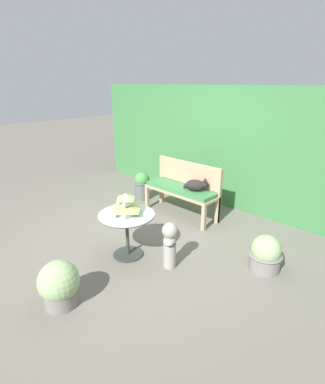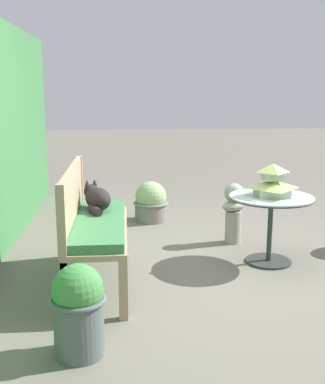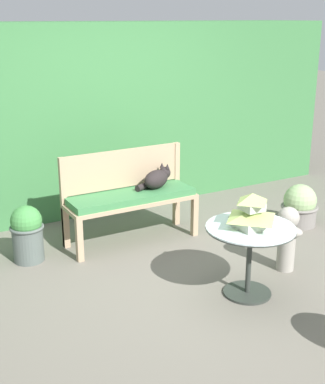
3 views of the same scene
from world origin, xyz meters
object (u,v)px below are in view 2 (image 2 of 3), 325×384
(patio_table, at_px, (271,210))
(potted_plant_bench_left, at_px, (151,203))
(garden_bust, at_px, (234,210))
(cat, at_px, (97,198))
(potted_plant_path_edge, at_px, (78,309))
(pagoda_birdhouse, at_px, (272,182))
(garden_bench, at_px, (99,229))

(patio_table, relative_size, potted_plant_bench_left, 1.57)
(patio_table, bearing_deg, garden_bust, 18.26)
(cat, height_order, potted_plant_path_edge, cat)
(pagoda_birdhouse, relative_size, potted_plant_bench_left, 0.76)
(patio_table, bearing_deg, garden_bench, 103.24)
(garden_bench, relative_size, potted_plant_path_edge, 2.46)
(garden_bench, xyz_separation_m, garden_bust, (0.93, -1.28, -0.11))
(garden_bench, relative_size, patio_table, 1.84)
(cat, bearing_deg, pagoda_birdhouse, -113.65)
(potted_plant_path_edge, bearing_deg, pagoda_birdhouse, -47.52)
(garden_bench, distance_m, potted_plant_bench_left, 1.91)
(patio_table, distance_m, pagoda_birdhouse, 0.25)
(pagoda_birdhouse, distance_m, potted_plant_path_edge, 2.14)
(garden_bench, xyz_separation_m, patio_table, (0.35, -1.48, 0.03))
(garden_bench, bearing_deg, garden_bust, -53.97)
(pagoda_birdhouse, xyz_separation_m, potted_plant_bench_left, (1.48, 0.97, -0.51))
(potted_plant_bench_left, xyz_separation_m, potted_plant_path_edge, (-2.89, 0.57, 0.07))
(patio_table, relative_size, potted_plant_path_edge, 1.33)
(potted_plant_path_edge, bearing_deg, potted_plant_bench_left, -11.19)
(cat, xyz_separation_m, patio_table, (0.04, -1.51, -0.15))
(garden_bench, xyz_separation_m, potted_plant_bench_left, (1.83, -0.51, -0.23))
(pagoda_birdhouse, height_order, potted_plant_path_edge, pagoda_birdhouse)
(pagoda_birdhouse, distance_m, garden_bust, 0.73)
(garden_bust, bearing_deg, garden_bench, -177.19)
(garden_bench, relative_size, garden_bust, 2.22)
(pagoda_birdhouse, height_order, potted_plant_bench_left, pagoda_birdhouse)
(garden_bench, xyz_separation_m, cat, (0.31, 0.03, 0.18))
(cat, relative_size, potted_plant_bench_left, 0.95)
(garden_bench, height_order, patio_table, patio_table)
(cat, bearing_deg, garden_bench, 160.19)
(patio_table, bearing_deg, pagoda_birdhouse, 180.00)
(potted_plant_path_edge, bearing_deg, garden_bench, -3.55)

